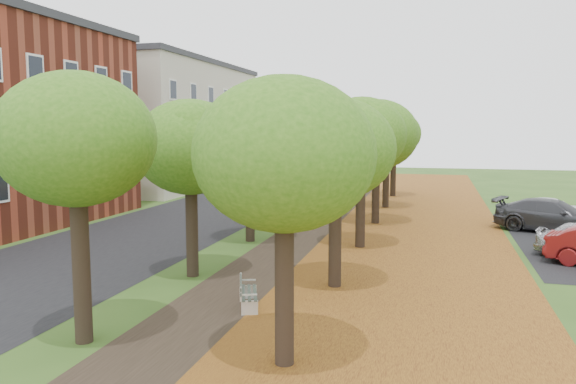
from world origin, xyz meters
The scene contains 10 objects.
ground centered at (0.00, 0.00, 0.00)m, with size 120.00×120.00×0.00m, color #2D4C19.
street_asphalt centered at (-7.50, 15.00, 0.00)m, with size 8.00×70.00×0.01m, color black.
footpath centered at (0.00, 15.00, 0.00)m, with size 3.20×70.00×0.01m, color black.
leaf_verge centered at (5.00, 15.00, 0.01)m, with size 7.50×70.00×0.01m, color #935D1B.
tree_row_west centered at (-2.20, 15.00, 4.43)m, with size 3.93×33.93×6.13m.
tree_row_east centered at (2.60, 15.00, 4.43)m, with size 3.93×33.93×6.13m.
building_cream centered at (-17.00, 33.00, 5.21)m, with size 10.30×20.30×10.40m.
bench centered at (0.62, 3.40, 0.39)m, with size 0.96×1.65×0.75m.
car_grey centered at (11.00, 17.69, 0.77)m, with size 2.16×5.31×1.54m, color #333439.
car_white centered at (11.56, 20.80, 0.62)m, with size 2.06×4.46×1.24m, color white.
Camera 1 is at (5.55, -10.88, 4.93)m, focal length 35.00 mm.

